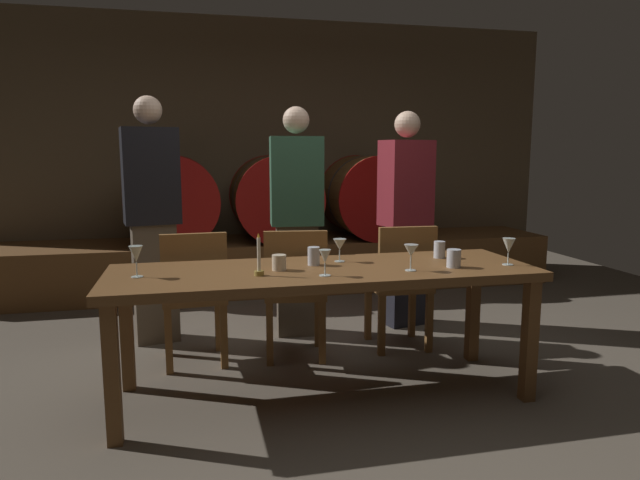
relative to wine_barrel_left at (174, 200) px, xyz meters
name	(u,v)px	position (x,y,z in m)	size (l,w,h in m)	color
ground_plane	(340,388)	(0.98, -2.57, -0.92)	(8.13, 8.13, 0.00)	brown
back_wall	(267,152)	(0.98, 0.55, 0.45)	(6.25, 0.24, 2.74)	brown
barrel_shelf	(275,263)	(0.98, 0.00, -0.67)	(5.63, 0.90, 0.50)	brown
wine_barrel_left	(174,200)	(0.00, 0.00, 0.00)	(0.85, 0.91, 0.85)	brown
wine_barrel_center	(275,198)	(0.98, 0.00, 0.00)	(0.85, 0.91, 0.85)	brown
wine_barrel_right	(367,196)	(1.95, 0.00, 0.00)	(0.85, 0.91, 0.85)	brown
dining_table	(324,281)	(0.86, -2.64, -0.26)	(2.33, 0.76, 0.74)	brown
chair_left	(194,292)	(0.16, -2.02, -0.43)	(0.42, 0.42, 0.88)	brown
chair_center	(295,288)	(0.81, -2.05, -0.43)	(0.45, 0.45, 0.88)	brown
chair_right	(402,281)	(1.56, -2.02, -0.43)	(0.41, 0.41, 0.88)	brown
guest_left	(153,219)	(-0.11, -1.44, -0.02)	(0.42, 0.30, 1.76)	brown
guest_center	(297,221)	(0.92, -1.51, -0.05)	(0.40, 0.27, 1.70)	brown
guest_right	(405,218)	(1.80, -1.46, -0.06)	(0.42, 0.32, 1.68)	black
candle_center	(259,264)	(0.49, -2.75, -0.12)	(0.05, 0.05, 0.22)	olive
wine_glass_far_left	(136,255)	(-0.12, -2.64, -0.07)	(0.07, 0.07, 0.16)	silver
wine_glass_left	(325,257)	(0.82, -2.83, -0.09)	(0.06, 0.06, 0.14)	silver
wine_glass_center	(340,245)	(1.00, -2.47, -0.09)	(0.08, 0.08, 0.13)	silver
wine_glass_right	(411,251)	(1.30, -2.81, -0.08)	(0.08, 0.08, 0.14)	silver
wine_glass_far_right	(509,246)	(1.90, -2.78, -0.08)	(0.07, 0.07, 0.15)	silver
cup_far_left	(279,263)	(0.61, -2.63, -0.14)	(0.08, 0.08, 0.08)	beige
cup_center_left	(314,256)	(0.83, -2.54, -0.13)	(0.07, 0.07, 0.10)	silver
cup_center_right	(454,258)	(1.57, -2.77, -0.13)	(0.08, 0.08, 0.10)	silver
cup_far_right	(439,250)	(1.62, -2.49, -0.13)	(0.07, 0.07, 0.10)	silver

